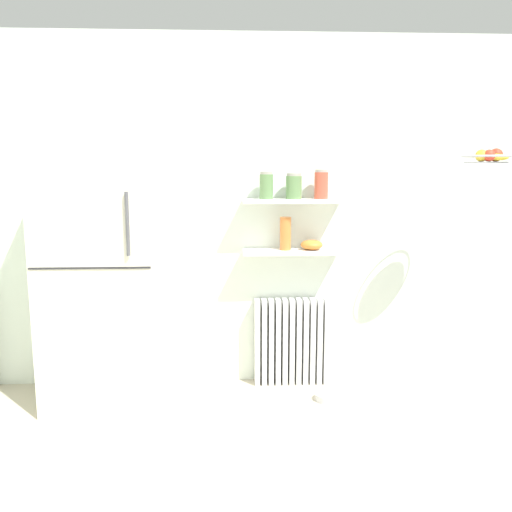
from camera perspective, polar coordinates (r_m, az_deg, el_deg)
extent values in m
plane|color=#B2A893|center=(3.05, 6.12, -23.48)|extent=(7.04, 7.04, 0.00)
cube|color=silver|center=(4.11, 3.07, 4.50)|extent=(7.04, 0.10, 2.60)
cube|color=silver|center=(3.89, -15.91, -2.40)|extent=(0.78, 0.62, 1.76)
cube|color=#262628|center=(3.56, -17.14, -1.23)|extent=(0.76, 0.01, 0.01)
cylinder|color=#4C4C51|center=(3.46, -13.41, 3.31)|extent=(0.02, 0.02, 0.40)
cube|color=white|center=(4.17, 0.12, -9.07)|extent=(0.04, 0.12, 0.66)
cube|color=white|center=(4.17, 0.86, -9.06)|extent=(0.04, 0.12, 0.66)
cube|color=white|center=(4.17, 1.59, -9.04)|extent=(0.04, 0.12, 0.66)
cube|color=white|center=(4.18, 2.32, -9.03)|extent=(0.04, 0.12, 0.66)
cube|color=white|center=(4.18, 3.05, -9.01)|extent=(0.04, 0.12, 0.66)
cube|color=white|center=(4.19, 3.77, -8.99)|extent=(0.04, 0.12, 0.66)
cube|color=white|center=(4.19, 4.49, -8.97)|extent=(0.04, 0.12, 0.66)
cube|color=white|center=(4.20, 5.22, -8.95)|extent=(0.04, 0.12, 0.66)
cube|color=white|center=(4.21, 5.94, -8.93)|extent=(0.04, 0.12, 0.66)
cube|color=white|center=(4.22, 6.65, -8.91)|extent=(0.04, 0.12, 0.66)
cube|color=white|center=(4.23, 7.36, -8.88)|extent=(0.04, 0.12, 0.66)
cube|color=white|center=(3.99, 3.93, 0.47)|extent=(0.74, 0.22, 0.02)
cube|color=white|center=(3.95, 3.99, 5.83)|extent=(0.74, 0.22, 0.02)
cylinder|color=#5B7F4C|center=(3.93, 1.09, 7.31)|extent=(0.10, 0.10, 0.18)
cylinder|color=gray|center=(3.92, 1.10, 8.76)|extent=(0.09, 0.09, 0.02)
cylinder|color=#5B7F4C|center=(3.95, 4.01, 7.21)|extent=(0.12, 0.12, 0.17)
cylinder|color=gray|center=(3.94, 4.02, 8.56)|extent=(0.11, 0.11, 0.02)
cylinder|color=#C64C38|center=(3.97, 6.89, 7.38)|extent=(0.10, 0.10, 0.19)
cylinder|color=gray|center=(3.97, 6.92, 8.91)|extent=(0.09, 0.09, 0.02)
cylinder|color=#CC7033|center=(3.97, 3.12, 2.38)|extent=(0.08, 0.08, 0.24)
ellipsoid|color=orange|center=(4.00, 5.90, 1.18)|extent=(0.16, 0.16, 0.07)
cylinder|color=#B7B7BC|center=(4.02, 7.46, -14.52)|extent=(0.16, 0.16, 0.05)
torus|color=#B2B2B7|center=(3.85, 23.13, 9.65)|extent=(0.33, 0.33, 0.01)
cylinder|color=#A8A8AD|center=(3.85, 23.09, 9.06)|extent=(0.27, 0.27, 0.01)
sphere|color=red|center=(3.88, 23.98, 9.71)|extent=(0.09, 0.09, 0.09)
sphere|color=gold|center=(3.91, 22.67, 9.72)|extent=(0.08, 0.08, 0.08)
sphere|color=gold|center=(3.82, 22.68, 9.75)|extent=(0.08, 0.08, 0.08)
sphere|color=red|center=(3.82, 23.36, 9.70)|extent=(0.08, 0.08, 0.08)
ellipsoid|color=yellow|center=(3.84, 23.87, 9.53)|extent=(0.18, 0.10, 0.05)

